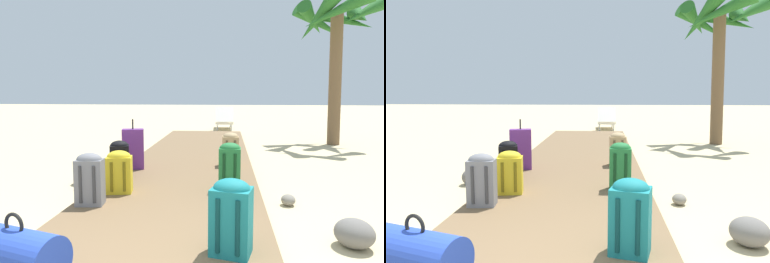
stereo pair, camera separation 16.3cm
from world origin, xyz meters
The scene contains 16 objects.
ground_plane centered at (0.00, 3.86, 0.00)m, with size 60.00×60.00×0.00m, color #CCB789.
boardwalk centered at (0.00, 4.82, 0.04)m, with size 2.12×9.64×0.08m, color brown.
backpack_grey centered at (-0.85, 2.21, 0.38)m, with size 0.31×0.25×0.57m.
backpack_teal centered at (0.68, 1.16, 0.39)m, with size 0.34×0.30×0.59m.
backpack_tan centered at (0.70, 4.42, 0.37)m, with size 0.28×0.28×0.56m.
suitcase_purple centered at (-0.86, 4.05, 0.40)m, with size 0.38×0.29×0.80m.
backpack_black centered at (-0.89, 3.45, 0.36)m, with size 0.32×0.31×0.54m.
duffel_bag_blue centered at (-0.75, 0.67, 0.25)m, with size 0.74×0.52×0.45m.
backpack_green centered at (0.68, 2.94, 0.40)m, with size 0.28×0.24×0.60m.
backpack_yellow centered at (-0.67, 2.69, 0.35)m, with size 0.33×0.27×0.52m.
palm_tree_far_right centered at (3.25, 7.66, 2.81)m, with size 2.20×2.33×3.60m.
lounge_chair centered at (0.55, 10.93, 0.33)m, with size 0.64×1.55×0.80m.
rock_right_far centered at (1.72, 1.55, 0.12)m, with size 0.31×0.34×0.25m, color slate.
rock_right_near centered at (1.36, 2.64, 0.06)m, with size 0.18×0.16×0.13m, color gray.
rock_left_far centered at (-1.42, 3.35, 0.11)m, with size 0.29×0.23×0.22m, color #5B5651.
rock_left_near centered at (-1.47, 4.15, 0.06)m, with size 0.17×0.14×0.12m, color slate.
Camera 1 is at (0.64, -1.44, 1.31)m, focal length 33.13 mm.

